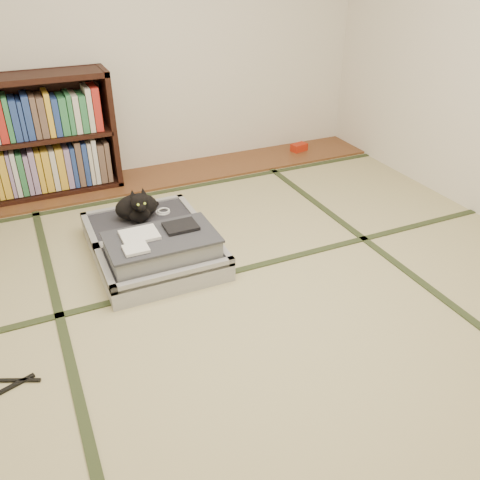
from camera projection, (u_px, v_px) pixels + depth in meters
name	position (u px, v px, depth m)	size (l,w,h in m)	color
floor	(258.00, 310.00, 2.79)	(4.50, 4.50, 0.00)	#CBBC87
wood_strip	(155.00, 177.00, 4.35)	(4.00, 0.50, 0.02)	brown
red_item	(299.00, 147.00, 4.87)	(0.15, 0.09, 0.07)	#B1230E
room_shell	(265.00, 23.00, 2.05)	(4.50, 4.50, 4.50)	white
tatami_borders	(223.00, 265.00, 3.17)	(4.00, 4.50, 0.01)	#2D381E
bookcase	(17.00, 142.00, 3.82)	(1.45, 0.33, 0.93)	black
suitcase	(154.00, 245.00, 3.20)	(0.73, 0.97, 0.29)	#A3A3A7
cat	(137.00, 207.00, 3.35)	(0.32, 0.33, 0.26)	black
cable_coil	(163.00, 211.00, 3.49)	(0.10, 0.10, 0.02)	white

